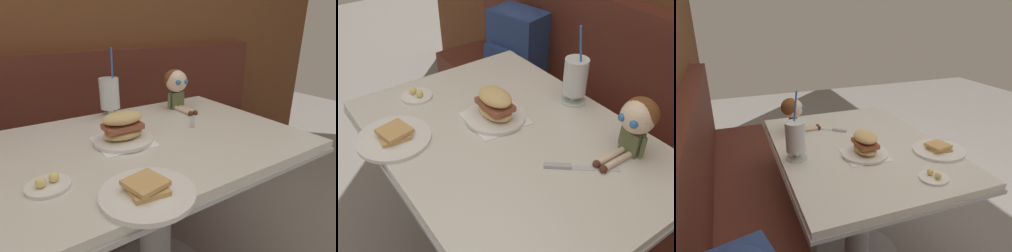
{
  "view_description": "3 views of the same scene",
  "coord_description": "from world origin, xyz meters",
  "views": [
    {
      "loc": [
        -0.5,
        -0.69,
        1.16
      ],
      "look_at": [
        0.07,
        0.18,
        0.77
      ],
      "focal_mm": 30.12,
      "sensor_mm": 36.0,
      "label": 1
    },
    {
      "loc": [
        0.84,
        -0.44,
        1.55
      ],
      "look_at": [
        0.0,
        0.16,
        0.79
      ],
      "focal_mm": 41.34,
      "sensor_mm": 36.0,
      "label": 2
    },
    {
      "loc": [
        -1.3,
        0.76,
        1.38
      ],
      "look_at": [
        0.05,
        0.24,
        0.84
      ],
      "focal_mm": 32.65,
      "sensor_mm": 36.0,
      "label": 3
    }
  ],
  "objects": [
    {
      "name": "booth_bench",
      "position": [
        0.0,
        0.81,
        0.33
      ],
      "size": [
        2.6,
        0.48,
        1.0
      ],
      "color": "#512319",
      "rests_on": "ground"
    },
    {
      "name": "butter_saucer",
      "position": [
        -0.42,
        0.03,
        0.75
      ],
      "size": [
        0.12,
        0.12,
        0.04
      ],
      "color": "white",
      "rests_on": "diner_table"
    },
    {
      "name": "diner_table",
      "position": [
        0.0,
        0.18,
        0.54
      ],
      "size": [
        1.11,
        0.81,
        0.74
      ],
      "color": "silver",
      "rests_on": "ground"
    },
    {
      "name": "seated_doll",
      "position": [
        0.29,
        0.45,
        0.87
      ],
      "size": [
        0.11,
        0.22,
        0.2
      ],
      "color": "#5B6642",
      "rests_on": "diner_table"
    },
    {
      "name": "milkshake_glass",
      "position": [
        -0.04,
        0.51,
        0.84
      ],
      "size": [
        0.1,
        0.1,
        0.32
      ],
      "color": "silver",
      "rests_on": "diner_table"
    },
    {
      "name": "sandwich_plate",
      "position": [
        -0.12,
        0.2,
        0.79
      ],
      "size": [
        0.22,
        0.22,
        0.12
      ],
      "color": "white",
      "rests_on": "diner_table"
    },
    {
      "name": "butter_knife",
      "position": [
        0.23,
        0.23,
        0.74
      ],
      "size": [
        0.16,
        0.19,
        0.01
      ],
      "color": "silver",
      "rests_on": "diner_table"
    },
    {
      "name": "toast_plate",
      "position": [
        -0.21,
        -0.15,
        0.75
      ],
      "size": [
        0.25,
        0.25,
        0.04
      ],
      "color": "white",
      "rests_on": "diner_table"
    },
    {
      "name": "backpack",
      "position": [
        -0.76,
        0.78,
        0.66
      ],
      "size": [
        0.34,
        0.3,
        0.41
      ],
      "color": "navy",
      "rests_on": "booth_bench"
    }
  ]
}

